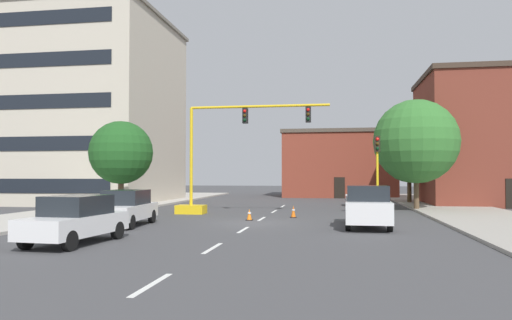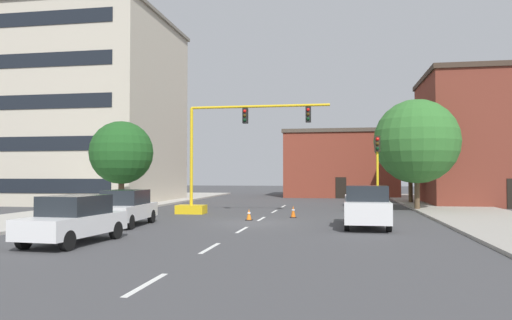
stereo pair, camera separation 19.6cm
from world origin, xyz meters
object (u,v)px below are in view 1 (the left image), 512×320
Objects in this scene: traffic_signal_gantry at (210,178)px; sedan_white_mid_left at (76,219)px; pickup_truck_white at (367,207)px; sedan_white_near_left at (126,208)px; tree_right_far at (409,155)px; traffic_cone_roadside_a at (293,212)px; traffic_cone_roadside_b at (249,215)px; traffic_light_pole_right at (377,157)px; tree_right_mid at (416,141)px; tree_left_near at (121,153)px.

sedan_white_mid_left is at bearing -96.10° from traffic_signal_gantry.
pickup_truck_white reaches higher than sedan_white_near_left.
tree_right_far is 20.35m from pickup_truck_white.
sedan_white_near_left is at bearing -106.78° from traffic_signal_gantry.
traffic_cone_roadside_a is at bearing 37.13° from sedan_white_near_left.
tree_right_far reaches higher than traffic_cone_roadside_b.
tree_right_far is at bearing 60.20° from traffic_cone_roadside_a.
traffic_light_pole_right is at bearing 27.72° from traffic_cone_roadside_b.
tree_left_near is at bearing -163.16° from tree_right_mid.
traffic_light_pole_right is 6.72m from pickup_truck_white.
sedan_white_near_left is 6.55× the size of traffic_cone_roadside_a.
tree_right_mid is at bearing 51.46° from sedan_white_mid_left.
sedan_white_mid_left is at bearing -115.31° from traffic_cone_roadside_b.
traffic_cone_roadside_a is (-7.90, -6.68, -4.43)m from tree_right_mid.
sedan_white_mid_left is at bearing -71.73° from tree_left_near.
traffic_cone_roadside_a is at bearing -139.78° from tree_right_mid.
sedan_white_near_left is at bearing -145.46° from traffic_cone_roadside_b.
traffic_cone_roadside_a is (-8.63, -15.07, -3.84)m from tree_right_far.
tree_right_mid is at bearing -95.00° from tree_right_far.
sedan_white_mid_left is (-15.47, -26.90, -3.30)m from tree_right_far.
traffic_light_pole_right is at bearing 2.66° from tree_left_near.
traffic_signal_gantry is 1.64× the size of tree_left_near.
tree_left_near is at bearing 160.15° from pickup_truck_white.
traffic_light_pole_right is 14.84m from sedan_white_near_left.
traffic_signal_gantry reaches higher than tree_right_far.
tree_right_mid is at bearing 20.52° from traffic_signal_gantry.
sedan_white_mid_left is (-1.45, -13.53, -1.39)m from traffic_signal_gantry.
tree_left_near is 1.28× the size of sedan_white_mid_left.
pickup_truck_white is at bearing -48.87° from traffic_cone_roadside_a.
sedan_white_mid_left is (-10.74, -7.37, -0.09)m from pickup_truck_white.
tree_left_near is 1.09× the size of pickup_truck_white.
traffic_cone_roadside_a is (-4.89, -1.68, -3.18)m from traffic_light_pole_right.
pickup_truck_white is 7.73× the size of traffic_cone_roadside_a.
tree_right_far is at bearing 60.09° from sedan_white_mid_left.
tree_left_near is at bearing -172.34° from traffic_signal_gantry.
tree_right_mid is 10.92× the size of traffic_cone_roadside_a.
traffic_cone_roadside_b is at bearing -49.81° from traffic_signal_gantry.
traffic_cone_roadside_b is at bearing -122.36° from tree_right_far.
pickup_truck_white reaches higher than traffic_cone_roadside_a.
traffic_signal_gantry is 10.36m from traffic_light_pole_right.
traffic_signal_gantry reaches higher than traffic_cone_roadside_a.
tree_right_mid is (13.29, 4.98, 2.49)m from traffic_signal_gantry.
traffic_light_pole_right reaches higher than sedan_white_near_left.
traffic_signal_gantry is at bearing 73.22° from sedan_white_near_left.
pickup_truck_white is (-0.99, -6.14, -2.55)m from traffic_light_pole_right.
traffic_signal_gantry is 5.93m from tree_left_near.
traffic_cone_roadside_a is at bearing 42.77° from traffic_cone_roadside_b.
tree_left_near is 8.12m from sedan_white_near_left.
tree_right_mid is 1.66× the size of sedan_white_mid_left.
sedan_white_near_left is 9.62m from traffic_cone_roadside_a.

